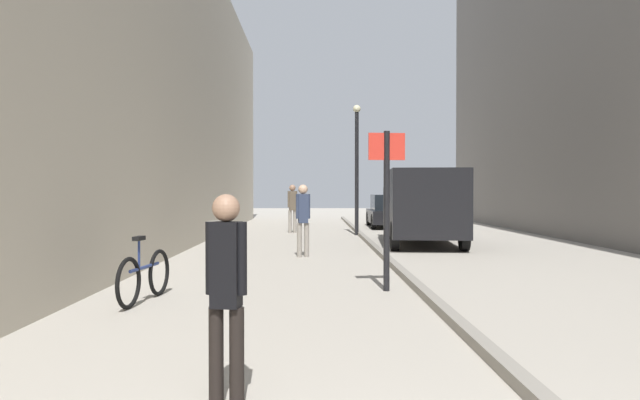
# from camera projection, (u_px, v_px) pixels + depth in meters

# --- Properties ---
(ground_plane) EXTENTS (80.00, 80.00, 0.00)m
(ground_plane) POSITION_uv_depth(u_px,v_px,m) (319.00, 259.00, 13.83)
(ground_plane) COLOR #A8A093
(building_facade_left) EXTENTS (3.75, 40.00, 9.62)m
(building_facade_left) POSITION_uv_depth(u_px,v_px,m) (86.00, 56.00, 13.69)
(building_facade_left) COLOR #BCB29E
(building_facade_left) RESTS_ON ground_plane
(kerb_strip) EXTENTS (0.16, 40.00, 0.12)m
(kerb_strip) POSITION_uv_depth(u_px,v_px,m) (385.00, 257.00, 13.85)
(kerb_strip) COLOR gray
(kerb_strip) RESTS_ON ground_plane
(pedestrian_main_foreground) EXTENTS (0.32, 0.21, 1.61)m
(pedestrian_main_foreground) POSITION_uv_depth(u_px,v_px,m) (226.00, 284.00, 4.38)
(pedestrian_main_foreground) COLOR black
(pedestrian_main_foreground) RESTS_ON ground_plane
(pedestrian_mid_block) EXTENTS (0.37, 0.25, 1.86)m
(pedestrian_mid_block) POSITION_uv_depth(u_px,v_px,m) (292.00, 205.00, 22.37)
(pedestrian_mid_block) COLOR gray
(pedestrian_mid_block) RESTS_ON ground_plane
(pedestrian_far_crossing) EXTENTS (0.35, 0.23, 1.78)m
(pedestrian_far_crossing) POSITION_uv_depth(u_px,v_px,m) (303.00, 215.00, 14.28)
(pedestrian_far_crossing) COLOR gray
(pedestrian_far_crossing) RESTS_ON ground_plane
(delivery_van) EXTENTS (2.46, 5.52, 2.23)m
(delivery_van) POSITION_uv_depth(u_px,v_px,m) (422.00, 205.00, 17.57)
(delivery_van) COLOR black
(delivery_van) RESTS_ON ground_plane
(parked_car) EXTENTS (1.93, 4.24, 1.45)m
(parked_car) POSITION_uv_depth(u_px,v_px,m) (389.00, 211.00, 25.86)
(parked_car) COLOR black
(parked_car) RESTS_ON ground_plane
(street_sign_post) EXTENTS (0.60, 0.10, 2.60)m
(street_sign_post) POSITION_uv_depth(u_px,v_px,m) (387.00, 196.00, 9.44)
(street_sign_post) COLOR black
(street_sign_post) RESTS_ON ground_plane
(lamp_post) EXTENTS (0.28, 0.28, 4.76)m
(lamp_post) POSITION_uv_depth(u_px,v_px,m) (357.00, 161.00, 21.26)
(lamp_post) COLOR black
(lamp_post) RESTS_ON ground_plane
(bicycle_leaning) EXTENTS (0.31, 1.76, 0.98)m
(bicycle_leaning) POSITION_uv_depth(u_px,v_px,m) (145.00, 276.00, 8.53)
(bicycle_leaning) COLOR black
(bicycle_leaning) RESTS_ON ground_plane
(cafe_chair_near_window) EXTENTS (0.59, 0.59, 0.94)m
(cafe_chair_near_window) POSITION_uv_depth(u_px,v_px,m) (218.00, 238.00, 13.29)
(cafe_chair_near_window) COLOR #B7B2A8
(cafe_chair_near_window) RESTS_ON ground_plane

